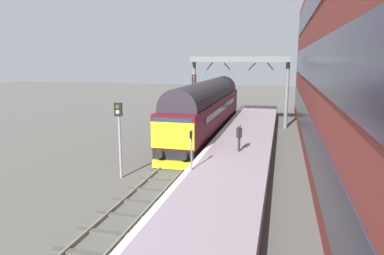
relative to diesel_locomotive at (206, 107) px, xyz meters
The scene contains 10 objects.
ground_plane 8.40m from the diesel_locomotive, 90.01° to the right, with size 140.00×140.00×0.00m, color #56544F.
track_main 8.38m from the diesel_locomotive, 90.01° to the right, with size 2.50×60.00×0.15m.
station_platform 9.01m from the diesel_locomotive, 65.85° to the right, with size 4.00×44.00×1.01m.
station_building 11.19m from the diesel_locomotive, 23.25° to the right, with size 4.21×43.64×11.99m.
diesel_locomotive is the anchor object (origin of this frame).
signal_post_near 11.98m from the diesel_locomotive, 100.94° to the right, with size 0.44×0.22×4.16m.
signal_post_mid 5.39m from the diesel_locomotive, 115.21° to the left, with size 0.44×0.22×4.96m.
platform_number_sign 12.55m from the diesel_locomotive, 81.38° to the right, with size 0.10×0.44×1.97m.
waiting_passenger 9.02m from the diesel_locomotive, 65.52° to the right, with size 0.36×0.51×1.64m.
overhead_footbridge 6.64m from the diesel_locomotive, 68.83° to the left, with size 9.30×2.00×6.68m.
Camera 1 is at (6.10, -20.78, 6.39)m, focal length 33.11 mm.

